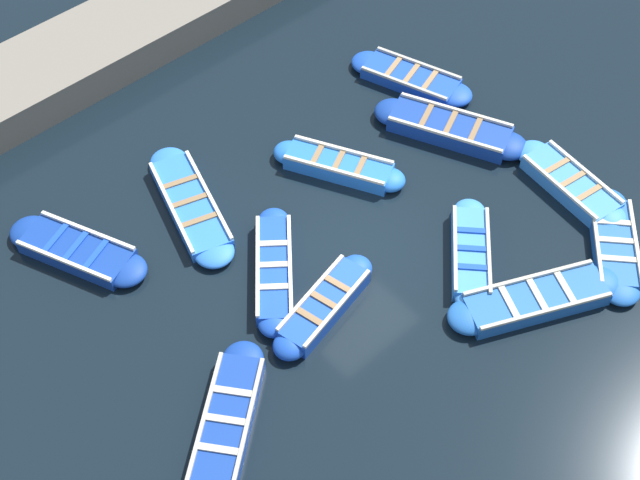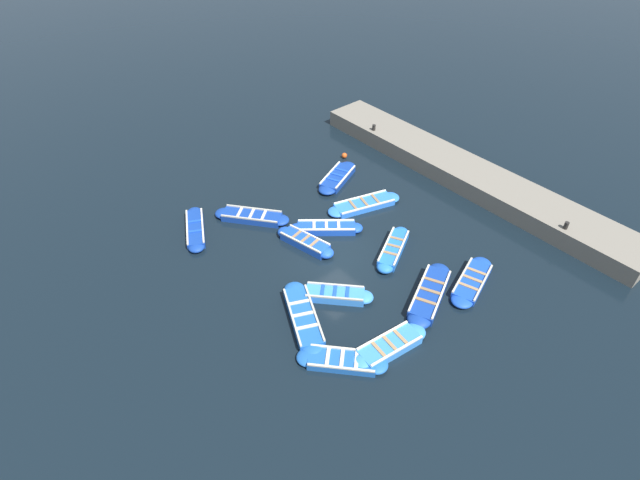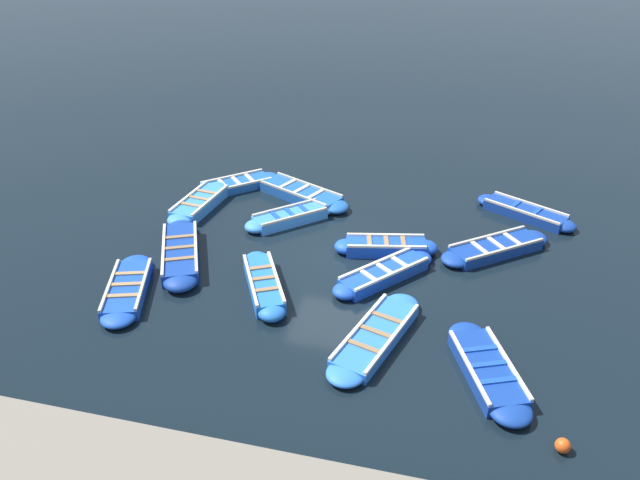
{
  "view_description": "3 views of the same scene",
  "coord_description": "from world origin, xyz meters",
  "views": [
    {
      "loc": [
        8.51,
        -8.72,
        15.88
      ],
      "look_at": [
        -0.57,
        -0.47,
        0.39
      ],
      "focal_mm": 50.0,
      "sensor_mm": 36.0,
      "label": 1
    },
    {
      "loc": [
        11.56,
        12.27,
        15.3
      ],
      "look_at": [
        0.31,
        -0.88,
        0.52
      ],
      "focal_mm": 28.0,
      "sensor_mm": 36.0,
      "label": 2
    },
    {
      "loc": [
        -15.5,
        -3.37,
        10.06
      ],
      "look_at": [
        0.68,
        0.56,
        0.16
      ],
      "focal_mm": 35.0,
      "sensor_mm": 36.0,
      "label": 3
    }
  ],
  "objects": [
    {
      "name": "buoy_orange_near",
      "position": [
        -5.99,
        -6.06,
        0.16
      ],
      "size": [
        0.32,
        0.32,
        0.32
      ],
      "primitive_type": "sphere",
      "color": "#E05119",
      "rests_on": "ground"
    },
    {
      "name": "bollard_north",
      "position": [
        -8.42,
        -6.14,
        1.1
      ],
      "size": [
        0.2,
        0.2,
        0.35
      ],
      "primitive_type": "cylinder",
      "color": "black",
      "rests_on": "quay_wall"
    },
    {
      "name": "bollard_mid_north",
      "position": [
        -8.42,
        6.14,
        1.1
      ],
      "size": [
        0.2,
        0.2,
        0.35
      ],
      "primitive_type": "cylinder",
      "color": "black",
      "rests_on": "quay_wall"
    },
    {
      "name": "boat_bow_out",
      "position": [
        4.06,
        -5.72,
        0.17
      ],
      "size": [
        2.27,
        3.42,
        0.39
      ],
      "color": "navy",
      "rests_on": "ground"
    },
    {
      "name": "boat_outer_left",
      "position": [
        3.61,
        1.96,
        0.18
      ],
      "size": [
        2.53,
        4.01,
        0.42
      ],
      "color": "#1E59AD",
      "rests_on": "ground"
    },
    {
      "name": "boat_broadside",
      "position": [
        3.83,
        4.47,
        0.15
      ],
      "size": [
        2.9,
        3.07,
        0.35
      ],
      "color": "#1E59AD",
      "rests_on": "ground"
    },
    {
      "name": "boat_end_of_row",
      "position": [
        -3.12,
        5.08,
        0.16
      ],
      "size": [
        3.56,
        1.93,
        0.37
      ],
      "color": "#1947B7",
      "rests_on": "ground"
    },
    {
      "name": "boat_drifting",
      "position": [
        -3.51,
        -1.87,
        0.15
      ],
      "size": [
        4.09,
        2.06,
        0.36
      ],
      "color": "blue",
      "rests_on": "ground"
    },
    {
      "name": "boat_outer_right",
      "position": [
        -2.07,
        1.5,
        0.2
      ],
      "size": [
        3.3,
        2.18,
        0.45
      ],
      "color": "blue",
      "rests_on": "ground"
    },
    {
      "name": "boat_far_corner",
      "position": [
        2.07,
        5.16,
        0.19
      ],
      "size": [
        3.44,
        1.28,
        0.43
      ],
      "color": "#3884E0",
      "rests_on": "ground"
    },
    {
      "name": "boat_mid_row",
      "position": [
        -1.13,
        4.41,
        0.2
      ],
      "size": [
        4.0,
        2.49,
        0.46
      ],
      "color": "navy",
      "rests_on": "ground"
    },
    {
      "name": "ground_plane",
      "position": [
        0.0,
        0.0,
        0.0
      ],
      "size": [
        120.0,
        120.0,
        0.0
      ],
      "primitive_type": "plane",
      "color": "black"
    },
    {
      "name": "quay_wall",
      "position": [
        -9.38,
        0.0,
        0.46
      ],
      "size": [
        2.61,
        19.35,
        0.92
      ],
      "color": "slate",
      "rests_on": "ground"
    },
    {
      "name": "boat_inner_gap",
      "position": [
        1.85,
        1.86,
        0.18
      ],
      "size": [
        2.73,
        2.85,
        0.42
      ],
      "color": "#3884E0",
      "rests_on": "ground"
    },
    {
      "name": "boat_tucked",
      "position": [
        1.45,
        -4.75,
        0.17
      ],
      "size": [
        3.03,
        3.5,
        0.4
      ],
      "color": "navy",
      "rests_on": "ground"
    },
    {
      "name": "boat_stern_in",
      "position": [
        0.69,
        -1.5,
        0.2
      ],
      "size": [
        1.36,
        3.23,
        0.45
      ],
      "color": "#1947B7",
      "rests_on": "ground"
    },
    {
      "name": "boat_near_quay",
      "position": [
        -4.12,
        -4.57,
        0.17
      ],
      "size": [
        3.59,
        2.21,
        0.4
      ],
      "color": "navy",
      "rests_on": "ground"
    },
    {
      "name": "boat_alongside",
      "position": [
        -0.76,
        -1.66,
        0.18
      ],
      "size": [
        3.17,
        2.81,
        0.41
      ],
      "color": "#1947B7",
      "rests_on": "ground"
    }
  ]
}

